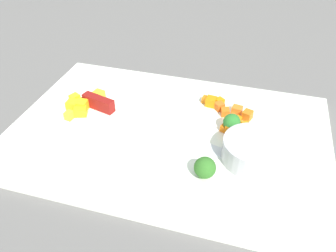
% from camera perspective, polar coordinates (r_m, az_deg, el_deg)
% --- Properties ---
extents(ground_plane, '(4.00, 4.00, 0.00)m').
position_cam_1_polar(ground_plane, '(0.57, 0.00, -1.76)').
color(ground_plane, '#625F5D').
extents(cutting_board, '(0.52, 0.35, 0.01)m').
position_cam_1_polar(cutting_board, '(0.56, 0.00, -1.29)').
color(cutting_board, white).
rests_on(cutting_board, ground_plane).
extents(prep_bowl, '(0.09, 0.09, 0.03)m').
position_cam_1_polar(prep_bowl, '(0.51, 14.12, -4.03)').
color(prep_bowl, '#B9B6BD').
rests_on(prep_bowl, cutting_board).
extents(chef_knife, '(0.30, 0.09, 0.02)m').
position_cam_1_polar(chef_knife, '(0.58, -7.06, 1.94)').
color(chef_knife, silver).
rests_on(chef_knife, cutting_board).
extents(carrot_dice_0, '(0.01, 0.01, 0.01)m').
position_cam_1_polar(carrot_dice_0, '(0.57, 12.77, 0.06)').
color(carrot_dice_0, orange).
rests_on(carrot_dice_0, cutting_board).
extents(carrot_dice_1, '(0.02, 0.02, 0.02)m').
position_cam_1_polar(carrot_dice_1, '(0.59, 13.20, 1.77)').
color(carrot_dice_1, orange).
rests_on(carrot_dice_1, cutting_board).
extents(carrot_dice_2, '(0.02, 0.02, 0.01)m').
position_cam_1_polar(carrot_dice_2, '(0.61, 11.54, 2.68)').
color(carrot_dice_2, orange).
rests_on(carrot_dice_2, cutting_board).
extents(carrot_dice_3, '(0.02, 0.02, 0.01)m').
position_cam_1_polar(carrot_dice_3, '(0.56, 9.74, -0.40)').
color(carrot_dice_3, orange).
rests_on(carrot_dice_3, cutting_board).
extents(carrot_dice_4, '(0.02, 0.02, 0.01)m').
position_cam_1_polar(carrot_dice_4, '(0.60, 9.59, 2.34)').
color(carrot_dice_4, orange).
rests_on(carrot_dice_4, cutting_board).
extents(carrot_dice_5, '(0.02, 0.02, 0.02)m').
position_cam_1_polar(carrot_dice_5, '(0.62, 7.27, 4.10)').
color(carrot_dice_5, orange).
rests_on(carrot_dice_5, cutting_board).
extents(carrot_dice_6, '(0.02, 0.02, 0.01)m').
position_cam_1_polar(carrot_dice_6, '(0.57, 10.32, 0.45)').
color(carrot_dice_6, orange).
rests_on(carrot_dice_6, cutting_board).
extents(carrot_dice_7, '(0.02, 0.02, 0.01)m').
position_cam_1_polar(carrot_dice_7, '(0.62, 8.64, 4.03)').
color(carrot_dice_7, orange).
rests_on(carrot_dice_7, cutting_board).
extents(carrot_dice_8, '(0.02, 0.02, 0.02)m').
position_cam_1_polar(carrot_dice_8, '(0.56, 10.71, -0.67)').
color(carrot_dice_8, orange).
rests_on(carrot_dice_8, cutting_board).
extents(carrot_dice_9, '(0.02, 0.02, 0.01)m').
position_cam_1_polar(carrot_dice_9, '(0.58, 11.63, 1.04)').
color(carrot_dice_9, orange).
rests_on(carrot_dice_9, cutting_board).
extents(carrot_dice_10, '(0.02, 0.02, 0.01)m').
position_cam_1_polar(carrot_dice_10, '(0.61, 8.62, 3.31)').
color(carrot_dice_10, orange).
rests_on(carrot_dice_10, cutting_board).
extents(carrot_dice_11, '(0.02, 0.01, 0.01)m').
position_cam_1_polar(carrot_dice_11, '(0.62, 6.48, 4.39)').
color(carrot_dice_11, orange).
rests_on(carrot_dice_11, cutting_board).
extents(pepper_dice_0, '(0.03, 0.02, 0.02)m').
position_cam_1_polar(pepper_dice_0, '(0.61, -14.46, 2.44)').
color(pepper_dice_0, yellow).
rests_on(pepper_dice_0, cutting_board).
extents(pepper_dice_1, '(0.02, 0.02, 0.02)m').
position_cam_1_polar(pepper_dice_1, '(0.64, -15.40, 4.48)').
color(pepper_dice_1, yellow).
rests_on(pepper_dice_1, cutting_board).
extents(pepper_dice_2, '(0.02, 0.02, 0.01)m').
position_cam_1_polar(pepper_dice_2, '(0.63, -11.90, 4.30)').
color(pepper_dice_2, yellow).
rests_on(pepper_dice_2, cutting_board).
extents(pepper_dice_3, '(0.02, 0.02, 0.02)m').
position_cam_1_polar(pepper_dice_3, '(0.62, -14.28, 3.36)').
color(pepper_dice_3, yellow).
rests_on(pepper_dice_3, cutting_board).
extents(pepper_dice_4, '(0.02, 0.02, 0.02)m').
position_cam_1_polar(pepper_dice_4, '(0.62, -15.67, 3.37)').
color(pepper_dice_4, yellow).
rests_on(pepper_dice_4, cutting_board).
extents(pepper_dice_5, '(0.01, 0.02, 0.01)m').
position_cam_1_polar(pepper_dice_5, '(0.60, -16.30, 1.73)').
color(pepper_dice_5, yellow).
rests_on(pepper_dice_5, cutting_board).
extents(pepper_dice_6, '(0.02, 0.02, 0.01)m').
position_cam_1_polar(pepper_dice_6, '(0.64, -11.59, 5.15)').
color(pepper_dice_6, yellow).
rests_on(pepper_dice_6, cutting_board).
extents(pepper_dice_7, '(0.02, 0.02, 0.01)m').
position_cam_1_polar(pepper_dice_7, '(0.64, -14.37, 3.95)').
color(pepper_dice_7, yellow).
rests_on(pepper_dice_7, cutting_board).
extents(broccoli_floret_0, '(0.03, 0.03, 0.03)m').
position_cam_1_polar(broccoli_floret_0, '(0.56, 10.68, 0.60)').
color(broccoli_floret_0, '#8ABB62').
rests_on(broccoli_floret_0, cutting_board).
extents(broccoli_floret_1, '(0.03, 0.03, 0.03)m').
position_cam_1_polar(broccoli_floret_1, '(0.47, 6.23, -7.01)').
color(broccoli_floret_1, '#8EAD62').
rests_on(broccoli_floret_1, cutting_board).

